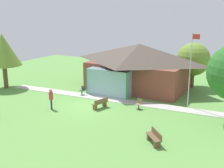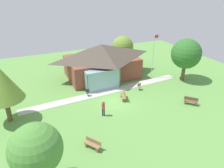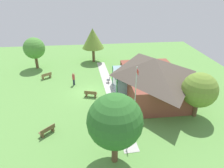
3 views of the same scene
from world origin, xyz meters
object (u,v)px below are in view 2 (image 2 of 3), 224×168
(bench_lawn_far_right, at_px, (191,101))
(pavilion, at_px, (102,60))
(patio_chair_lawn_spare, at_px, (139,87))
(visitor_strolling_lawn, at_px, (103,107))
(flagpole, at_px, (153,55))
(bench_rear_near_path, at_px, (124,96))
(tree_west_hedge, at_px, (1,83))
(tree_east_hedge, at_px, (186,54))
(tree_behind_pavilion_right, at_px, (123,47))
(patio_chair_west, at_px, (88,93))
(tree_lawn_corner, at_px, (36,149))
(bench_front_left, at_px, (93,144))

(bench_lawn_far_right, bearing_deg, pavilion, -14.91)
(patio_chair_lawn_spare, xyz_separation_m, visitor_strolling_lawn, (-6.34, -3.57, 0.61))
(flagpole, xyz_separation_m, bench_rear_near_path, (-6.37, -3.91, -3.04))
(bench_rear_near_path, distance_m, bench_lawn_far_right, 7.48)
(pavilion, distance_m, visitor_strolling_lawn, 10.24)
(flagpole, relative_size, bench_rear_near_path, 4.03)
(tree_west_hedge, bearing_deg, tree_east_hedge, 2.32)
(flagpole, relative_size, tree_behind_pavilion_right, 1.32)
(bench_lawn_far_right, xyz_separation_m, visitor_strolling_lawn, (-9.71, 1.86, 0.62))
(pavilion, height_order, patio_chair_west, pavilion)
(visitor_strolling_lawn, xyz_separation_m, tree_lawn_corner, (-6.75, -6.18, 2.24))
(tree_behind_pavilion_right, bearing_deg, patio_chair_west, -136.93)
(patio_chair_west, bearing_deg, visitor_strolling_lawn, 102.11)
(flagpole, bearing_deg, bench_rear_near_path, -148.48)
(bench_front_left, relative_size, bench_lawn_far_right, 1.07)
(patio_chair_lawn_spare, relative_size, tree_lawn_corner, 0.17)
(bench_lawn_far_right, bearing_deg, tree_behind_pavilion_right, -38.46)
(bench_rear_near_path, relative_size, tree_east_hedge, 0.27)
(flagpole, distance_m, bench_rear_near_path, 8.07)
(visitor_strolling_lawn, bearing_deg, patio_chair_west, 136.73)
(pavilion, distance_m, tree_east_hedge, 11.44)
(pavilion, xyz_separation_m, tree_east_hedge, (9.85, -5.66, 1.32))
(pavilion, xyz_separation_m, tree_behind_pavilion_right, (4.89, 3.26, 0.58))
(bench_rear_near_path, distance_m, tree_east_hedge, 10.70)
(flagpole, xyz_separation_m, patio_chair_lawn_spare, (-3.44, -2.51, -3.03))
(bench_front_left, bearing_deg, tree_west_hedge, 7.45)
(bench_rear_near_path, distance_m, patio_chair_lawn_spare, 3.25)
(patio_chair_west, xyz_separation_m, tree_west_hedge, (-8.55, -1.76, 3.63))
(bench_lawn_far_right, height_order, tree_behind_pavilion_right, tree_behind_pavilion_right)
(tree_east_hedge, distance_m, tree_lawn_corner, 22.53)
(flagpole, xyz_separation_m, tree_east_hedge, (3.65, -2.26, 0.32))
(flagpole, relative_size, visitor_strolling_lawn, 3.62)
(bench_front_left, height_order, tree_behind_pavilion_right, tree_behind_pavilion_right)
(tree_behind_pavilion_right, bearing_deg, tree_lawn_corner, -128.82)
(patio_chair_west, distance_m, tree_east_hedge, 14.01)
(tree_east_hedge, xyz_separation_m, tree_lawn_corner, (-20.18, -10.00, -0.50))
(tree_behind_pavilion_right, bearing_deg, patio_chair_lawn_spare, -103.10)
(tree_west_hedge, bearing_deg, bench_lawn_far_right, -14.58)
(flagpole, xyz_separation_m, tree_lawn_corner, (-16.53, -12.26, -0.18))
(pavilion, xyz_separation_m, flagpole, (6.20, -3.41, 1.01))
(visitor_strolling_lawn, distance_m, tree_lawn_corner, 9.42)
(patio_chair_lawn_spare, xyz_separation_m, tree_behind_pavilion_right, (2.14, 9.18, 2.60))
(flagpole, bearing_deg, bench_front_left, -140.68)
(bench_rear_near_path, xyz_separation_m, patio_chair_lawn_spare, (2.93, 1.40, 0.01))
(bench_rear_near_path, xyz_separation_m, tree_lawn_corner, (-10.16, -8.35, 2.86))
(patio_chair_west, height_order, tree_east_hedge, tree_east_hedge)
(tree_east_hedge, bearing_deg, patio_chair_lawn_spare, -177.94)
(patio_chair_lawn_spare, bearing_deg, tree_west_hedge, 8.61)
(tree_east_hedge, xyz_separation_m, tree_behind_pavilion_right, (-4.96, 8.92, -0.75))
(bench_front_left, xyz_separation_m, visitor_strolling_lawn, (2.55, 4.02, 0.62))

